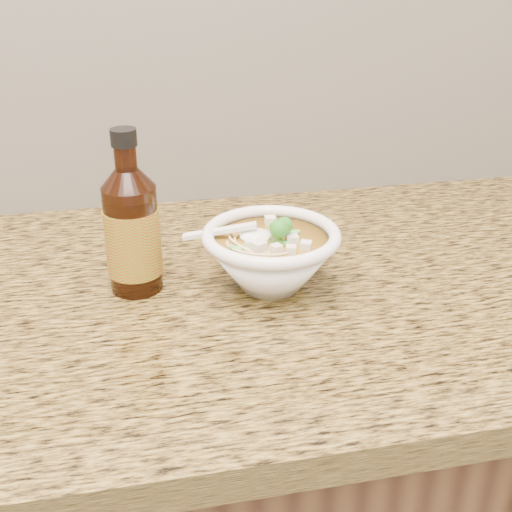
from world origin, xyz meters
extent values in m
cube|color=beige|center=(0.00, 1.99, 1.15)|extent=(4.00, 0.02, 0.50)
cube|color=olive|center=(0.00, 1.68, 0.88)|extent=(4.00, 0.68, 0.04)
cylinder|color=white|center=(0.29, 1.65, 0.90)|extent=(0.07, 0.07, 0.01)
torus|color=white|center=(0.29, 1.65, 0.97)|extent=(0.18, 0.18, 0.02)
torus|color=beige|center=(0.29, 1.65, 0.97)|extent=(0.07, 0.07, 0.00)
torus|color=beige|center=(0.29, 1.64, 0.97)|extent=(0.08, 0.08, 0.00)
torus|color=beige|center=(0.28, 1.64, 0.96)|extent=(0.10, 0.10, 0.00)
torus|color=beige|center=(0.29, 1.64, 0.96)|extent=(0.08, 0.08, 0.00)
torus|color=beige|center=(0.28, 1.63, 0.96)|extent=(0.11, 0.11, 0.00)
torus|color=beige|center=(0.29, 1.66, 0.96)|extent=(0.08, 0.08, 0.00)
cube|color=silver|center=(0.29, 1.62, 0.97)|extent=(0.02, 0.02, 0.01)
cube|color=silver|center=(0.30, 1.69, 0.97)|extent=(0.02, 0.02, 0.01)
cube|color=silver|center=(0.34, 1.64, 0.97)|extent=(0.01, 0.01, 0.01)
cube|color=silver|center=(0.28, 1.66, 0.97)|extent=(0.01, 0.01, 0.01)
cube|color=silver|center=(0.31, 1.62, 0.97)|extent=(0.02, 0.02, 0.02)
cube|color=silver|center=(0.27, 1.63, 0.97)|extent=(0.02, 0.02, 0.02)
cube|color=silver|center=(0.25, 1.65, 0.97)|extent=(0.01, 0.01, 0.01)
cube|color=silver|center=(0.31, 1.65, 0.97)|extent=(0.02, 0.02, 0.02)
cube|color=silver|center=(0.28, 1.67, 0.97)|extent=(0.01, 0.01, 0.01)
ellipsoid|color=#196014|center=(0.30, 1.64, 0.99)|extent=(0.03, 0.03, 0.03)
cylinder|color=#64CC4E|center=(0.34, 1.64, 0.97)|extent=(0.02, 0.01, 0.01)
cylinder|color=#64CC4E|center=(0.29, 1.69, 0.97)|extent=(0.02, 0.01, 0.01)
cylinder|color=#64CC4E|center=(0.34, 1.64, 0.97)|extent=(0.01, 0.02, 0.01)
cylinder|color=#64CC4E|center=(0.34, 1.65, 0.97)|extent=(0.02, 0.02, 0.01)
ellipsoid|color=white|center=(0.27, 1.66, 0.97)|extent=(0.04, 0.04, 0.01)
cube|color=white|center=(0.23, 1.67, 0.98)|extent=(0.10, 0.04, 0.03)
cylinder|color=black|center=(0.12, 1.68, 0.97)|extent=(0.07, 0.07, 0.14)
cylinder|color=black|center=(0.12, 1.68, 1.08)|extent=(0.03, 0.03, 0.03)
cylinder|color=black|center=(0.12, 1.68, 1.10)|extent=(0.03, 0.03, 0.02)
cylinder|color=red|center=(0.12, 1.68, 0.97)|extent=(0.07, 0.07, 0.09)
camera|label=1|loc=(0.12, 0.92, 1.31)|focal=45.00mm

